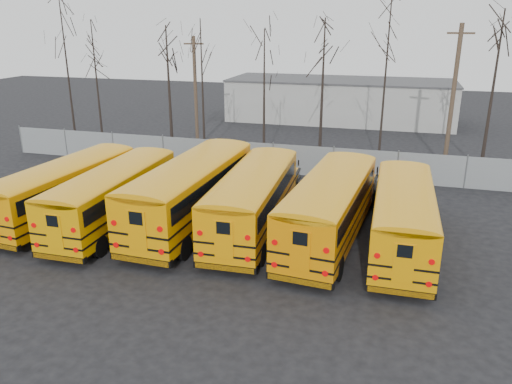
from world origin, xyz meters
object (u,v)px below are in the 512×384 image
(bus_b, at_px, (116,191))
(bus_d, at_px, (255,195))
(bus_e, at_px, (331,202))
(bus_f, at_px, (403,212))
(utility_pole_left, at_px, (196,92))
(bus_c, at_px, (193,186))
(bus_a, at_px, (67,184))
(utility_pole_right, at_px, (453,96))

(bus_b, relative_size, bus_d, 0.96)
(bus_e, bearing_deg, bus_f, 4.18)
(bus_d, height_order, utility_pole_left, utility_pole_left)
(bus_c, relative_size, utility_pole_left, 1.41)
(bus_d, height_order, bus_f, bus_d)
(bus_d, height_order, bus_e, bus_e)
(bus_b, xyz_separation_m, bus_d, (6.75, 1.19, 0.07))
(bus_b, relative_size, bus_f, 1.00)
(bus_a, xyz_separation_m, bus_e, (13.38, 0.72, 0.11))
(bus_b, bearing_deg, bus_e, 5.20)
(bus_e, relative_size, utility_pole_right, 1.21)
(bus_a, xyz_separation_m, bus_d, (9.71, 0.90, 0.08))
(bus_b, distance_m, bus_f, 13.62)
(bus_a, xyz_separation_m, utility_pole_left, (0.54, 16.09, 2.65))
(bus_b, height_order, utility_pole_left, utility_pole_left)
(bus_c, distance_m, bus_e, 6.79)
(bus_c, bearing_deg, bus_e, 0.73)
(bus_e, bearing_deg, utility_pole_left, 134.95)
(utility_pole_left, relative_size, utility_pole_right, 0.90)
(bus_d, bearing_deg, bus_b, -172.07)
(utility_pole_left, bearing_deg, bus_d, -70.97)
(utility_pole_right, bearing_deg, bus_a, -136.25)
(bus_a, relative_size, bus_c, 0.90)
(utility_pole_right, bearing_deg, utility_pole_left, -177.09)
(bus_c, height_order, bus_f, bus_c)
(bus_b, xyz_separation_m, bus_c, (3.63, 1.19, 0.20))
(bus_c, relative_size, bus_f, 1.13)
(bus_a, bearing_deg, bus_d, 9.98)
(bus_e, xyz_separation_m, bus_f, (3.18, -0.05, -0.11))
(bus_d, relative_size, utility_pole_right, 1.18)
(bus_d, xyz_separation_m, utility_pole_right, (9.68, 14.25, 3.08))
(bus_a, relative_size, bus_e, 0.94)
(bus_a, relative_size, bus_d, 0.96)
(bus_d, relative_size, bus_f, 1.05)
(utility_pole_right, bearing_deg, bus_b, -131.01)
(bus_a, bearing_deg, utility_pole_right, 42.70)
(bus_d, relative_size, bus_e, 0.98)
(utility_pole_left, bearing_deg, bus_a, -104.02)
(utility_pole_left, height_order, utility_pole_right, utility_pole_right)
(bus_d, bearing_deg, utility_pole_right, 53.70)
(bus_b, bearing_deg, bus_c, 17.71)
(utility_pole_left, distance_m, utility_pole_right, 18.88)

